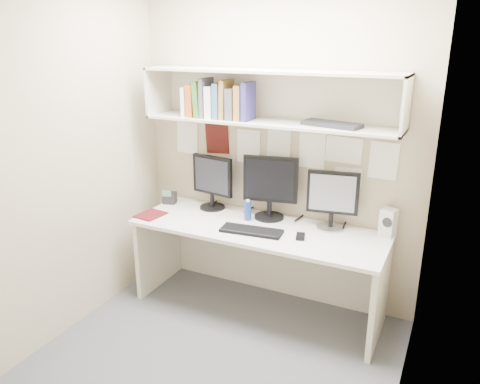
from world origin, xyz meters
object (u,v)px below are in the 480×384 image
at_px(desk_phone, 170,198).
at_px(desk, 258,268).
at_px(maroon_notebook, 151,215).
at_px(keyboard, 251,231).
at_px(speaker, 388,223).
at_px(monitor_left, 212,180).
at_px(monitor_right, 332,198).
at_px(monitor_center, 270,185).

bearing_deg(desk_phone, desk, -26.05).
bearing_deg(maroon_notebook, keyboard, 9.77).
bearing_deg(speaker, maroon_notebook, -152.94).
height_order(maroon_notebook, desk_phone, desk_phone).
bearing_deg(monitor_left, monitor_right, 9.03).
height_order(monitor_center, keyboard, monitor_center).
distance_m(monitor_right, desk_phone, 1.47).
height_order(desk, maroon_notebook, maroon_notebook).
height_order(monitor_left, speaker, monitor_left).
distance_m(speaker, desk_phone, 1.88).
bearing_deg(monitor_right, desk, -166.91).
distance_m(desk, keyboard, 0.40).
relative_size(monitor_left, maroon_notebook, 2.00).
xyz_separation_m(speaker, desk_phone, (-1.88, -0.10, -0.05)).
bearing_deg(desk, maroon_notebook, -169.12).
bearing_deg(monitor_center, maroon_notebook, -167.76).
xyz_separation_m(desk, maroon_notebook, (-0.91, -0.17, 0.37)).
bearing_deg(maroon_notebook, monitor_center, 30.28).
height_order(monitor_center, desk_phone, monitor_center).
relative_size(monitor_left, desk_phone, 3.47).
bearing_deg(monitor_center, monitor_left, 168.85).
height_order(monitor_left, maroon_notebook, monitor_left).
bearing_deg(monitor_right, speaker, -4.86).
xyz_separation_m(desk, keyboard, (-0.00, -0.13, 0.38)).
relative_size(keyboard, desk_phone, 3.54).
bearing_deg(desk, monitor_right, 22.91).
xyz_separation_m(monitor_left, speaker, (1.47, 0.04, -0.15)).
distance_m(maroon_notebook, desk_phone, 0.33).
relative_size(maroon_notebook, desk_phone, 1.74).
relative_size(monitor_left, speaker, 2.19).
xyz_separation_m(speaker, maroon_notebook, (-1.85, -0.43, -0.10)).
height_order(speaker, desk_phone, speaker).
bearing_deg(monitor_right, desk_phone, 172.68).
xyz_separation_m(desk, desk_phone, (-0.94, 0.16, 0.42)).
distance_m(desk, desk_phone, 1.04).
xyz_separation_m(desk, monitor_left, (-0.53, 0.22, 0.62)).
distance_m(monitor_left, keyboard, 0.68).
height_order(desk, desk_phone, desk_phone).
relative_size(desk, maroon_notebook, 8.63).
bearing_deg(desk, monitor_left, 157.65).
bearing_deg(desk_phone, keyboard, -33.56).
distance_m(monitor_left, desk_phone, 0.46).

